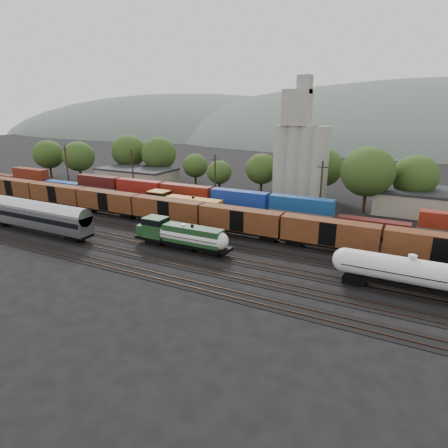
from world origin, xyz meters
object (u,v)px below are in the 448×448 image
at_px(orange_locomotive, 179,205).
at_px(passenger_coach, 35,214).
at_px(tank_car_a, 184,236).
at_px(grain_silo, 300,155).
at_px(green_locomotive, 177,234).

bearing_deg(orange_locomotive, passenger_coach, -131.43).
height_order(tank_car_a, passenger_coach, passenger_coach).
bearing_deg(grain_silo, passenger_coach, -127.11).
bearing_deg(tank_car_a, grain_silo, 81.38).
bearing_deg(tank_car_a, passenger_coach, -170.08).
distance_m(green_locomotive, orange_locomotive, 17.80).
relative_size(passenger_coach, orange_locomotive, 1.27).
bearing_deg(orange_locomotive, tank_car_a, -53.92).
distance_m(green_locomotive, grain_silo, 42.59).
height_order(green_locomotive, grain_silo, grain_silo).
distance_m(green_locomotive, tank_car_a, 1.35).
relative_size(green_locomotive, grain_silo, 0.58).
xyz_separation_m(green_locomotive, grain_silo, (7.57, 41.00, 8.70)).
bearing_deg(tank_car_a, green_locomotive, -180.00).
bearing_deg(passenger_coach, tank_car_a, 9.92).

